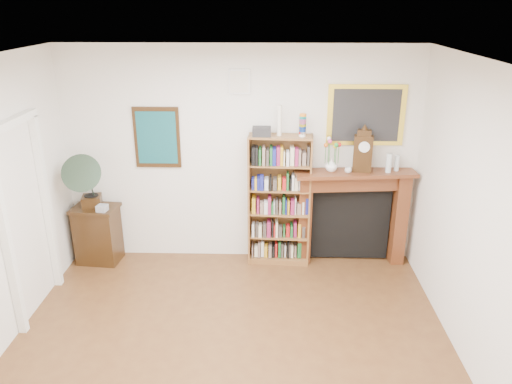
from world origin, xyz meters
TOP-DOWN VIEW (x-y plane):
  - room at (0.00, 0.00)m, footprint 4.51×5.01m
  - door_casing at (-2.21, 1.20)m, footprint 0.08×1.02m
  - teal_poster at (-1.05, 2.48)m, footprint 0.58×0.04m
  - small_picture at (0.00, 2.48)m, footprint 0.26×0.04m
  - gilt_painting at (1.55, 2.48)m, footprint 0.95×0.04m
  - bookshelf at (0.51, 2.34)m, footprint 0.81×0.33m
  - side_cabinet at (-1.88, 2.27)m, footprint 0.61×0.47m
  - fireplace at (1.44, 2.39)m, footprint 1.54×0.50m
  - gramophone at (-1.92, 2.17)m, footprint 0.58×0.67m
  - cd_stack at (-1.74, 2.15)m, footprint 0.14×0.14m
  - mantel_clock at (1.52, 2.33)m, footprint 0.25×0.16m
  - flower_vase at (1.14, 2.33)m, footprint 0.16×0.16m
  - teacup at (1.34, 2.27)m, footprint 0.09×0.09m
  - bottle_left at (1.84, 2.31)m, footprint 0.07×0.07m
  - bottle_right at (1.96, 2.37)m, footprint 0.06×0.06m

SIDE VIEW (x-z plane):
  - side_cabinet at x=-1.88m, z-range 0.00..0.78m
  - fireplace at x=1.44m, z-range 0.12..1.40m
  - cd_stack at x=-1.74m, z-range 0.78..0.86m
  - bookshelf at x=0.51m, z-range -0.03..1.95m
  - gramophone at x=-1.92m, z-range 0.82..1.59m
  - door_casing at x=-2.21m, z-range 0.18..2.35m
  - teacup at x=1.34m, z-range 1.28..1.34m
  - flower_vase at x=1.14m, z-range 1.28..1.43m
  - bottle_right at x=1.96m, z-range 1.28..1.48m
  - bottle_left at x=1.84m, z-range 1.28..1.52m
  - room at x=0.00m, z-range -0.01..2.81m
  - mantel_clock at x=1.52m, z-range 1.27..1.80m
  - teal_poster at x=-1.05m, z-range 1.26..2.04m
  - gilt_painting at x=1.55m, z-range 1.58..2.33m
  - small_picture at x=0.00m, z-range 2.20..2.50m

